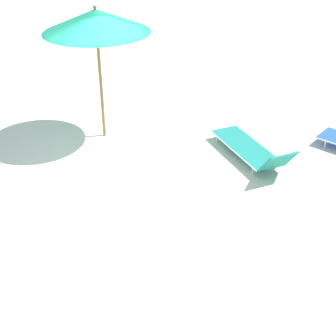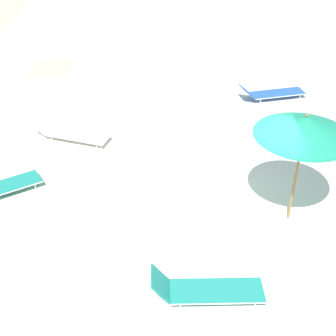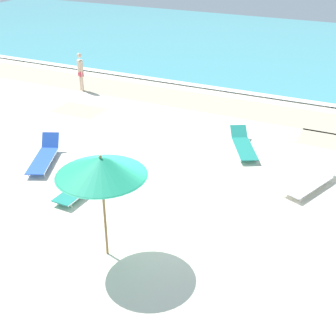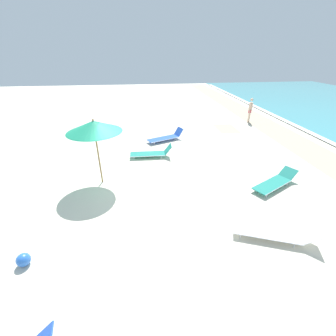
{
  "view_description": "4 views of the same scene",
  "coord_description": "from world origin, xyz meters",
  "px_view_note": "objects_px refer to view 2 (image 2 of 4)",
  "views": [
    {
      "loc": [
        2.17,
        7.09,
        4.47
      ],
      "look_at": [
        -0.51,
        1.34,
        0.67
      ],
      "focal_mm": 50.0,
      "sensor_mm": 36.0,
      "label": 1
    },
    {
      "loc": [
        -8.42,
        1.72,
        6.9
      ],
      "look_at": [
        0.36,
        1.25,
        0.98
      ],
      "focal_mm": 50.0,
      "sensor_mm": 36.0,
      "label": 2
    },
    {
      "loc": [
        4.86,
        -8.9,
        7.12
      ],
      "look_at": [
        -0.02,
        1.21,
        1.14
      ],
      "focal_mm": 50.0,
      "sensor_mm": 36.0,
      "label": 3
    },
    {
      "loc": [
        7.9,
        0.27,
        4.86
      ],
      "look_at": [
        0.18,
        1.21,
        0.75
      ],
      "focal_mm": 24.0,
      "sensor_mm": 36.0,
      "label": 4
    }
  ],
  "objects_px": {
    "sun_lounger_near_water_right": "(70,133)",
    "sun_lounger_beside_umbrella": "(205,289)",
    "sun_lounger_mid_beach_solo": "(271,93)",
    "beach_ball": "(301,127)",
    "beach_umbrella": "(305,127)"
  },
  "relations": [
    {
      "from": "sun_lounger_near_water_right",
      "to": "beach_ball",
      "type": "height_order",
      "value": "sun_lounger_near_water_right"
    },
    {
      "from": "sun_lounger_beside_umbrella",
      "to": "beach_ball",
      "type": "relative_size",
      "value": 6.21
    },
    {
      "from": "sun_lounger_beside_umbrella",
      "to": "beach_ball",
      "type": "xyz_separation_m",
      "value": [
        6.12,
        -3.6,
        -0.05
      ]
    },
    {
      "from": "sun_lounger_near_water_right",
      "to": "sun_lounger_mid_beach_solo",
      "type": "bearing_deg",
      "value": -48.55
    },
    {
      "from": "sun_lounger_near_water_right",
      "to": "beach_ball",
      "type": "bearing_deg",
      "value": -68.11
    },
    {
      "from": "sun_lounger_beside_umbrella",
      "to": "beach_ball",
      "type": "bearing_deg",
      "value": -28.67
    },
    {
      "from": "sun_lounger_beside_umbrella",
      "to": "sun_lounger_mid_beach_solo",
      "type": "xyz_separation_m",
      "value": [
        8.42,
        -3.26,
        -0.01
      ]
    },
    {
      "from": "beach_umbrella",
      "to": "sun_lounger_beside_umbrella",
      "type": "height_order",
      "value": "beach_umbrella"
    },
    {
      "from": "sun_lounger_beside_umbrella",
      "to": "sun_lounger_near_water_right",
      "type": "bearing_deg",
      "value": 29.68
    },
    {
      "from": "beach_umbrella",
      "to": "sun_lounger_beside_umbrella",
      "type": "distance_m",
      "value": 3.77
    },
    {
      "from": "sun_lounger_beside_umbrella",
      "to": "sun_lounger_mid_beach_solo",
      "type": "distance_m",
      "value": 9.03
    },
    {
      "from": "sun_lounger_mid_beach_solo",
      "to": "beach_ball",
      "type": "bearing_deg",
      "value": 177.76
    },
    {
      "from": "sun_lounger_near_water_right",
      "to": "sun_lounger_beside_umbrella",
      "type": "bearing_deg",
      "value": -131.03
    },
    {
      "from": "sun_lounger_mid_beach_solo",
      "to": "sun_lounger_beside_umbrella",
      "type": "bearing_deg",
      "value": 148.18
    },
    {
      "from": "sun_lounger_beside_umbrella",
      "to": "beach_umbrella",
      "type": "bearing_deg",
      "value": -42.85
    }
  ]
}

